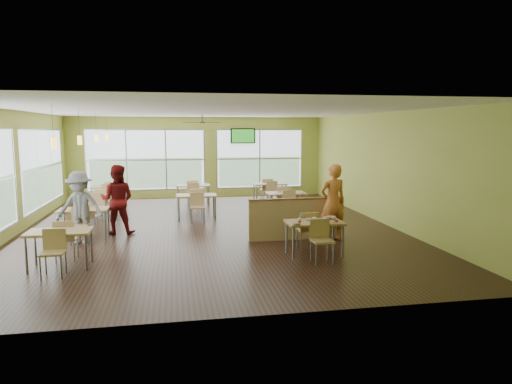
# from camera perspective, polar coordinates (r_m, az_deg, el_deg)

# --- Properties ---
(room) EXTENTS (12.00, 12.04, 3.20)m
(room) POSITION_cam_1_polar(r_m,az_deg,el_deg) (12.36, -5.78, 2.63)
(room) COLOR black
(room) RESTS_ON ground
(window_bays) EXTENTS (9.24, 10.24, 2.38)m
(window_bays) POSITION_cam_1_polar(r_m,az_deg,el_deg) (15.49, -16.51, 2.93)
(window_bays) COLOR white
(window_bays) RESTS_ON room
(main_table) EXTENTS (1.22, 1.52, 0.87)m
(main_table) POSITION_cam_1_polar(r_m,az_deg,el_deg) (9.95, 7.29, -4.31)
(main_table) COLOR tan
(main_table) RESTS_ON floor
(half_wall_divider) EXTENTS (2.40, 0.14, 1.04)m
(half_wall_divider) POSITION_cam_1_polar(r_m,az_deg,el_deg) (11.34, 5.08, -3.34)
(half_wall_divider) COLOR tan
(half_wall_divider) RESTS_ON floor
(dining_tables) EXTENTS (6.92, 8.72, 0.87)m
(dining_tables) POSITION_cam_1_polar(r_m,az_deg,el_deg) (14.14, -10.52, -0.77)
(dining_tables) COLOR tan
(dining_tables) RESTS_ON floor
(pendant_lights) EXTENTS (0.11, 7.31, 0.86)m
(pendant_lights) POSITION_cam_1_polar(r_m,az_deg,el_deg) (13.14, -20.21, 6.23)
(pendant_lights) COLOR #2D2119
(pendant_lights) RESTS_ON ceiling
(ceiling_fan) EXTENTS (1.25, 1.25, 0.29)m
(ceiling_fan) POSITION_cam_1_polar(r_m,az_deg,el_deg) (15.30, -6.75, 8.66)
(ceiling_fan) COLOR #2D2119
(ceiling_fan) RESTS_ON ceiling
(tv_backwall) EXTENTS (1.00, 0.07, 0.60)m
(tv_backwall) POSITION_cam_1_polar(r_m,az_deg,el_deg) (18.38, -1.64, 7.02)
(tv_backwall) COLOR black
(tv_backwall) RESTS_ON wall_back
(man_plaid) EXTENTS (0.76, 0.57, 1.89)m
(man_plaid) POSITION_cam_1_polar(r_m,az_deg,el_deg) (11.29, 9.57, -1.29)
(man_plaid) COLOR #CB4016
(man_plaid) RESTS_ON floor
(patron_maroon) EXTENTS (0.97, 0.81, 1.81)m
(patron_maroon) POSITION_cam_1_polar(r_m,az_deg,el_deg) (12.37, -16.96, -0.91)
(patron_maroon) COLOR #5F0E0E
(patron_maroon) RESTS_ON floor
(patron_grey) EXTENTS (1.22, 0.84, 1.74)m
(patron_grey) POSITION_cam_1_polar(r_m,az_deg,el_deg) (11.64, -21.15, -1.82)
(patron_grey) COLOR slate
(patron_grey) RESTS_ON floor
(cup_blue) EXTENTS (0.09, 0.09, 0.31)m
(cup_blue) POSITION_cam_1_polar(r_m,az_deg,el_deg) (9.59, 5.45, -3.63)
(cup_blue) COLOR white
(cup_blue) RESTS_ON main_table
(cup_yellow) EXTENTS (0.09, 0.09, 0.32)m
(cup_yellow) POSITION_cam_1_polar(r_m,az_deg,el_deg) (9.74, 7.31, -3.48)
(cup_yellow) COLOR white
(cup_yellow) RESTS_ON main_table
(cup_red_near) EXTENTS (0.09, 0.09, 0.31)m
(cup_red_near) POSITION_cam_1_polar(r_m,az_deg,el_deg) (9.81, 8.65, -3.43)
(cup_red_near) COLOR white
(cup_red_near) RESTS_ON main_table
(cup_red_far) EXTENTS (0.09, 0.09, 0.33)m
(cup_red_far) POSITION_cam_1_polar(r_m,az_deg,el_deg) (9.90, 9.68, -3.33)
(cup_red_far) COLOR white
(cup_red_far) RESTS_ON main_table
(food_basket) EXTENTS (0.25, 0.25, 0.06)m
(food_basket) POSITION_cam_1_polar(r_m,az_deg,el_deg) (10.18, 9.18, -3.20)
(food_basket) COLOR black
(food_basket) RESTS_ON main_table
(ketchup_cup) EXTENTS (0.06, 0.06, 0.03)m
(ketchup_cup) POSITION_cam_1_polar(r_m,az_deg,el_deg) (9.94, 10.05, -3.60)
(ketchup_cup) COLOR #A10011
(ketchup_cup) RESTS_ON main_table
(wrapper_left) EXTENTS (0.17, 0.15, 0.04)m
(wrapper_left) POSITION_cam_1_polar(r_m,az_deg,el_deg) (9.55, 5.05, -3.94)
(wrapper_left) COLOR #A78B51
(wrapper_left) RESTS_ON main_table
(wrapper_mid) EXTENTS (0.23, 0.22, 0.05)m
(wrapper_mid) POSITION_cam_1_polar(r_m,az_deg,el_deg) (10.05, 6.72, -3.35)
(wrapper_mid) COLOR #A78B51
(wrapper_mid) RESTS_ON main_table
(wrapper_right) EXTENTS (0.17, 0.16, 0.03)m
(wrapper_right) POSITION_cam_1_polar(r_m,az_deg,el_deg) (9.69, 8.71, -3.84)
(wrapper_right) COLOR #A78B51
(wrapper_right) RESTS_ON main_table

